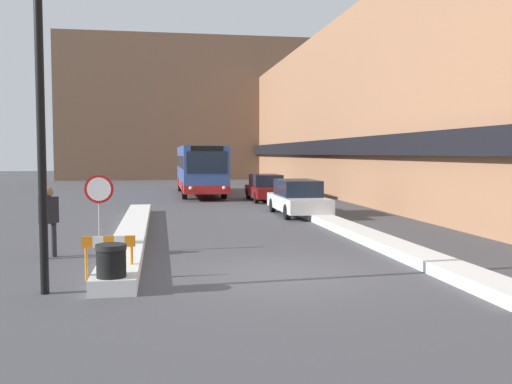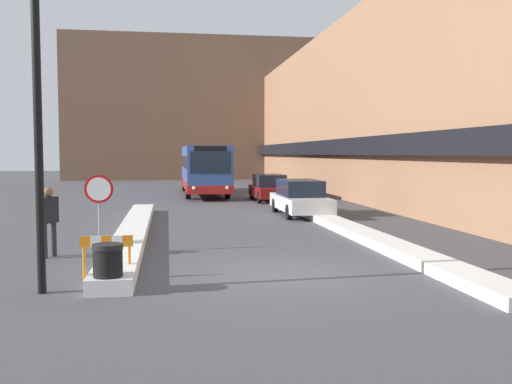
% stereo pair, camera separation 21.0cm
% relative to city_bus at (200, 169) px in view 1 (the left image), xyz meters
% --- Properties ---
extents(ground_plane, '(160.00, 160.00, 0.00)m').
position_rel_city_bus_xyz_m(ground_plane, '(0.14, -25.04, -1.70)').
color(ground_plane, '#47474C').
extents(building_row_right, '(5.50, 60.00, 10.53)m').
position_rel_city_bus_xyz_m(building_row_right, '(10.11, -1.04, 3.55)').
color(building_row_right, '#996B4C').
rests_on(building_row_right, ground_plane).
extents(building_backdrop_far, '(26.00, 8.00, 14.75)m').
position_rel_city_bus_xyz_m(building_backdrop_far, '(0.14, 25.23, 5.67)').
color(building_backdrop_far, brown).
rests_on(building_backdrop_far, ground_plane).
extents(snow_bank_left, '(0.90, 16.10, 0.32)m').
position_rel_city_bus_xyz_m(snow_bank_left, '(-3.46, -18.47, -1.54)').
color(snow_bank_left, silver).
rests_on(snow_bank_left, ground_plane).
extents(snow_bank_right, '(0.90, 18.33, 0.26)m').
position_rel_city_bus_xyz_m(snow_bank_right, '(3.74, -19.47, -1.57)').
color(snow_bank_right, silver).
rests_on(snow_bank_right, ground_plane).
extents(city_bus, '(2.60, 11.93, 3.13)m').
position_rel_city_bus_xyz_m(city_bus, '(0.00, 0.00, 0.00)').
color(city_bus, '#335193').
rests_on(city_bus, ground_plane).
extents(parked_car_front, '(1.85, 4.89, 1.53)m').
position_rel_city_bus_xyz_m(parked_car_front, '(3.34, -13.22, -0.94)').
color(parked_car_front, silver).
rests_on(parked_car_front, ground_plane).
extents(parked_car_middle, '(1.79, 4.53, 1.50)m').
position_rel_city_bus_xyz_m(parked_car_middle, '(3.34, -5.63, -0.95)').
color(parked_car_middle, maroon).
rests_on(parked_car_middle, ground_plane).
extents(stop_sign, '(0.76, 0.08, 2.11)m').
position_rel_city_bus_xyz_m(stop_sign, '(-4.17, -21.60, -0.18)').
color(stop_sign, gray).
rests_on(stop_sign, ground_plane).
extents(street_lamp, '(1.46, 0.36, 6.49)m').
position_rel_city_bus_xyz_m(street_lamp, '(-4.47, -25.98, 2.31)').
color(street_lamp, black).
rests_on(street_lamp, ground_plane).
extents(pedestrian, '(0.46, 0.53, 1.81)m').
position_rel_city_bus_xyz_m(pedestrian, '(-5.38, -22.06, -0.61)').
color(pedestrian, '#232328').
rests_on(pedestrian, ground_plane).
extents(trash_bin, '(0.59, 0.59, 0.95)m').
position_rel_city_bus_xyz_m(trash_bin, '(-3.49, -26.18, -1.22)').
color(trash_bin, black).
rests_on(trash_bin, ground_plane).
extents(construction_barricade, '(1.10, 0.06, 0.94)m').
position_rel_city_bus_xyz_m(construction_barricade, '(-3.64, -24.97, -1.03)').
color(construction_barricade, orange).
rests_on(construction_barricade, ground_plane).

